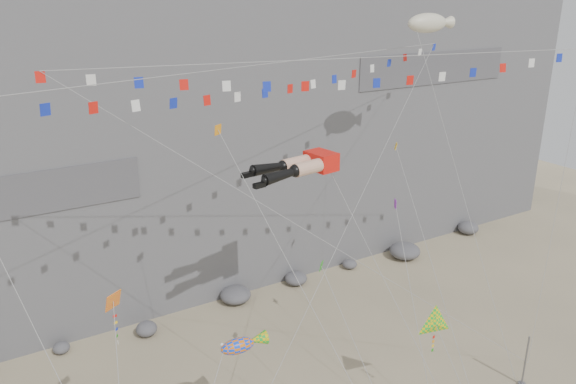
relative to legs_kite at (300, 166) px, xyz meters
The scene contains 13 objects.
talus_boulders 17.33m from the legs_kite, 89.63° to the left, with size 60.00×3.00×1.20m, color #5C5B60, non-canonical shape.
anchor_pole_right 19.68m from the legs_kite, 38.55° to the right, with size 0.12×0.12×3.74m, color slate.
legs_kite is the anchor object (origin of this frame).
flag_banner_upper 6.34m from the legs_kite, 114.69° to the left, with size 35.70×17.63×27.26m.
flag_banner_lower 7.40m from the legs_kite, 41.74° to the right, with size 32.92×9.00×24.77m.
harlequin_kite 13.95m from the legs_kite, 161.70° to the right, with size 3.19×8.57×13.67m.
fish_windsock 11.39m from the legs_kite, 144.97° to the right, with size 10.06×7.89×13.02m.
delta_kite 12.32m from the legs_kite, 61.52° to the right, with size 2.87×8.53×10.32m.
blimp_windsock 15.00m from the legs_kite, 12.52° to the left, with size 4.32×12.38×25.43m.
small_kite_a 6.27m from the legs_kite, behind, with size 5.59×12.39×21.74m.
small_kite_b 6.43m from the legs_kite, 38.03° to the right, with size 3.49×8.98×15.14m.
small_kite_c 6.45m from the legs_kite, 101.97° to the right, with size 1.23×11.66×14.57m.
small_kite_d 7.83m from the legs_kite, ahead, with size 5.03×15.34×21.28m.
Camera 1 is at (-17.66, -21.09, 24.58)m, focal length 35.00 mm.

